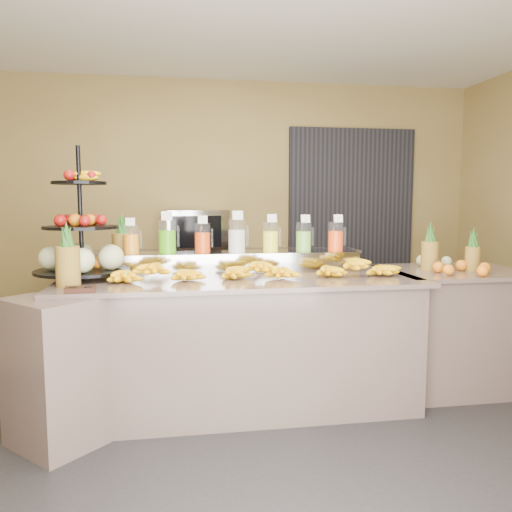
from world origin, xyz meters
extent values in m
plane|color=black|center=(0.00, 0.00, 0.00)|extent=(6.00, 6.00, 0.00)
cube|color=olive|center=(0.00, 2.51, 1.40)|extent=(6.00, 0.02, 2.80)
cube|color=black|center=(1.60, 2.46, 1.20)|extent=(1.50, 0.06, 2.20)
cube|color=gray|center=(0.00, 0.30, 0.45)|extent=(2.40, 0.90, 0.90)
cube|color=gray|center=(0.00, 0.30, 0.92)|extent=(2.50, 1.00, 0.03)
cube|color=gray|center=(-1.15, -0.10, 0.45)|extent=(0.71, 0.71, 0.90)
cube|color=gray|center=(1.70, 0.40, 0.45)|extent=(1.00, 0.80, 0.90)
cube|color=gray|center=(1.70, 0.40, 0.92)|extent=(1.08, 0.88, 0.03)
cube|color=gray|center=(0.00, 2.25, 0.45)|extent=(3.00, 0.50, 0.90)
cube|color=gray|center=(0.00, 2.25, 0.92)|extent=(3.10, 0.55, 0.03)
cube|color=gray|center=(0.01, 0.58, 1.01)|extent=(1.85, 0.30, 0.15)
cylinder|color=silver|center=(-0.77, 0.58, 1.18)|extent=(0.11, 0.11, 0.21)
cylinder|color=orange|center=(-0.77, 0.58, 1.15)|extent=(0.11, 0.11, 0.14)
cylinder|color=gray|center=(-0.78, 0.59, 1.23)|extent=(0.01, 0.01, 0.25)
cube|color=white|center=(-0.77, 0.53, 1.32)|extent=(0.07, 0.02, 0.06)
cylinder|color=silver|center=(-0.51, 0.58, 1.20)|extent=(0.13, 0.13, 0.25)
cylinder|color=#3CA702|center=(-0.51, 0.58, 1.16)|extent=(0.12, 0.12, 0.17)
cylinder|color=gray|center=(-0.53, 0.59, 1.26)|extent=(0.01, 0.01, 0.29)
cube|color=white|center=(-0.51, 0.52, 1.36)|extent=(0.08, 0.02, 0.07)
cylinder|color=silver|center=(-0.25, 0.58, 1.19)|extent=(0.12, 0.12, 0.22)
cylinder|color=#D73800|center=(-0.25, 0.58, 1.15)|extent=(0.11, 0.11, 0.15)
cylinder|color=gray|center=(-0.26, 0.59, 1.24)|extent=(0.01, 0.01, 0.26)
cube|color=white|center=(-0.25, 0.53, 1.33)|extent=(0.07, 0.02, 0.06)
cylinder|color=silver|center=(0.01, 0.58, 1.20)|extent=(0.13, 0.13, 0.25)
cylinder|color=beige|center=(0.01, 0.58, 1.16)|extent=(0.13, 0.13, 0.17)
cylinder|color=gray|center=(-0.01, 0.59, 1.26)|extent=(0.01, 0.01, 0.29)
cube|color=white|center=(0.01, 0.52, 1.36)|extent=(0.08, 0.02, 0.07)
cylinder|color=silver|center=(0.27, 0.58, 1.19)|extent=(0.12, 0.12, 0.23)
cylinder|color=yellow|center=(0.27, 0.58, 1.16)|extent=(0.11, 0.11, 0.15)
cylinder|color=gray|center=(0.26, 0.59, 1.24)|extent=(0.01, 0.01, 0.27)
cube|color=white|center=(0.27, 0.52, 1.34)|extent=(0.07, 0.02, 0.06)
cylinder|color=silver|center=(0.53, 0.58, 1.19)|extent=(0.12, 0.12, 0.22)
cylinder|color=#65B433|center=(0.53, 0.58, 1.16)|extent=(0.11, 0.11, 0.15)
cylinder|color=gray|center=(0.52, 0.59, 1.24)|extent=(0.01, 0.01, 0.26)
cube|color=white|center=(0.53, 0.52, 1.33)|extent=(0.07, 0.02, 0.06)
cylinder|color=silver|center=(0.79, 0.58, 1.19)|extent=(0.12, 0.12, 0.22)
cylinder|color=#FD4104|center=(0.79, 0.58, 1.16)|extent=(0.11, 0.11, 0.15)
cylinder|color=gray|center=(0.78, 0.59, 1.24)|extent=(0.01, 0.01, 0.26)
cube|color=white|center=(0.79, 0.52, 1.33)|extent=(0.07, 0.02, 0.06)
ellipsoid|color=yellow|center=(-0.78, 0.26, 0.98)|extent=(0.24, 0.18, 0.10)
ellipsoid|color=yellow|center=(-0.42, 0.26, 0.98)|extent=(0.24, 0.18, 0.10)
ellipsoid|color=yellow|center=(-0.07, 0.26, 0.98)|extent=(0.24, 0.18, 0.10)
ellipsoid|color=yellow|center=(0.28, 0.26, 0.98)|extent=(0.24, 0.18, 0.10)
ellipsoid|color=yellow|center=(0.63, 0.26, 0.98)|extent=(0.24, 0.18, 0.10)
ellipsoid|color=yellow|center=(0.98, 0.26, 0.98)|extent=(0.24, 0.18, 0.10)
ellipsoid|color=yellow|center=(-0.60, 0.26, 1.05)|extent=(0.20, 0.16, 0.09)
ellipsoid|color=yellow|center=(0.10, 0.26, 1.05)|extent=(0.20, 0.16, 0.09)
ellipsoid|color=yellow|center=(0.81, 0.26, 1.05)|extent=(0.20, 0.16, 0.09)
cylinder|color=black|center=(-1.09, 0.43, 1.39)|extent=(0.04, 0.04, 0.91)
cylinder|color=black|center=(-1.09, 0.43, 0.98)|extent=(0.76, 0.76, 0.02)
cylinder|color=black|center=(-1.09, 0.43, 1.28)|extent=(0.59, 0.59, 0.02)
cylinder|color=black|center=(-1.09, 0.43, 1.59)|extent=(0.43, 0.43, 0.02)
sphere|color=beige|center=(-0.89, 0.43, 1.08)|extent=(0.17, 0.17, 0.17)
sphere|color=maroon|center=(-0.95, 0.43, 1.34)|extent=(0.08, 0.08, 0.08)
sphere|color=orange|center=(-1.20, 0.43, 1.04)|extent=(0.09, 0.09, 0.09)
cube|color=black|center=(-1.01, -0.11, 0.94)|extent=(0.19, 0.15, 0.03)
cylinder|color=brown|center=(-1.12, 0.09, 1.06)|extent=(0.15, 0.15, 0.25)
cone|color=#22521B|center=(-1.12, 0.09, 1.26)|extent=(0.07, 0.07, 0.16)
cylinder|color=brown|center=(-0.85, 0.71, 1.08)|extent=(0.16, 0.16, 0.30)
cone|color=#22521B|center=(-0.85, 0.71, 1.31)|extent=(0.08, 0.08, 0.16)
cylinder|color=brown|center=(1.50, 0.43, 1.04)|extent=(0.12, 0.12, 0.22)
cylinder|color=brown|center=(1.81, 0.33, 1.02)|extent=(0.11, 0.11, 0.19)
ellipsoid|color=orange|center=(1.64, 0.19, 0.97)|extent=(0.33, 0.22, 0.08)
cube|color=gray|center=(-0.24, 2.25, 1.15)|extent=(0.71, 0.54, 0.44)
camera|label=1|loc=(-0.45, -3.16, 1.47)|focal=35.00mm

